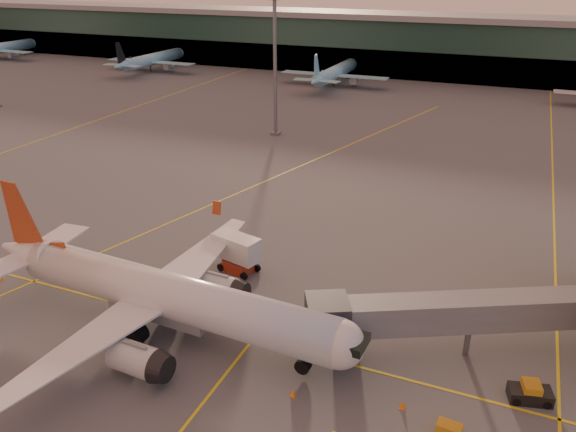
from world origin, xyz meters
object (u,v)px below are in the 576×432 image
at_px(catering_truck, 237,251).
at_px(gpu_cart, 449,430).
at_px(pushback_tug, 530,393).
at_px(main_airplane, 161,295).

height_order(catering_truck, gpu_cart, catering_truck).
distance_m(catering_truck, gpu_cart, 29.05).
height_order(catering_truck, pushback_tug, catering_truck).
xyz_separation_m(main_airplane, gpu_cart, (25.76, -2.78, -3.29)).
bearing_deg(pushback_tug, main_airplane, 171.89).
bearing_deg(gpu_cart, main_airplane, 178.96).
bearing_deg(main_airplane, gpu_cart, -3.33).
relative_size(main_airplane, catering_truck, 6.76).
distance_m(gpu_cart, pushback_tug, 7.97).
xyz_separation_m(catering_truck, gpu_cart, (24.71, -15.15, -1.85)).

